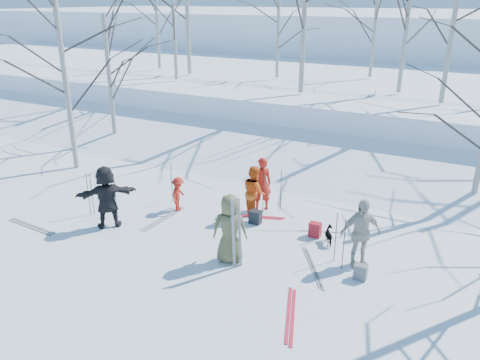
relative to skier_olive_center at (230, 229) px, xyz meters
The scene contains 38 objects.
ground 1.36m from the skier_olive_center, 143.88° to the left, with size 120.00×120.00×0.00m, color white.
snow_ramp 7.69m from the skier_olive_center, 96.22° to the left, with size 70.00×9.50×1.40m, color white.
snow_plateau 17.63m from the skier_olive_center, 92.70° to the left, with size 70.00×18.00×2.20m, color white.
far_hill 38.63m from the skier_olive_center, 91.23° to the left, with size 90.00×30.00×6.00m, color white.
skier_olive_center is the anchor object (origin of this frame).
skier_red_north 3.22m from the skier_olive_center, 101.33° to the left, with size 0.62×0.41×1.70m, color #B11C10.
skier_redor_behind 2.61m from the skier_olive_center, 102.97° to the left, with size 0.79×0.61×1.62m, color #D94E10.
skier_red_seated 3.43m from the skier_olive_center, 146.78° to the left, with size 0.70×0.40×1.09m, color #B11C10.
skier_cream_east 3.17m from the skier_olive_center, 24.39° to the left, with size 1.03×0.43×1.76m, color beige.
skier_grey_west 4.00m from the skier_olive_center, behind, with size 1.71×0.54×1.84m, color black.
dog 2.88m from the skier_olive_center, 45.80° to the left, with size 0.25×0.55×0.47m, color black.
upright_ski_left 0.40m from the skier_olive_center, 47.97° to the right, with size 0.07×0.02×1.90m, color silver.
upright_ski_right 0.41m from the skier_olive_center, 25.70° to the right, with size 0.07×0.02×1.90m, color silver.
ski_pair_a 2.70m from the skier_olive_center, 31.20° to the right, with size 0.82×1.86×0.02m, color red, non-canonical shape.
ski_pair_b 2.75m from the skier_olive_center, 103.81° to the left, with size 1.87×0.77×0.02m, color red, non-canonical shape.
ski_pair_c 6.15m from the skier_olive_center, 169.84° to the right, with size 1.91×0.31×0.02m, color silver, non-canonical shape.
ski_pair_d 2.25m from the skier_olive_center, 18.62° to the left, with size 1.19×1.71×0.02m, color silver, non-canonical shape.
ski_pair_e 3.25m from the skier_olive_center, 158.55° to the left, with size 0.30×1.91×0.02m, color silver, non-canonical shape.
ski_pole_a 4.42m from the skier_olive_center, behind, with size 0.02×0.02×1.34m, color black.
ski_pole_b 4.13m from the skier_olive_center, 145.97° to the left, with size 0.02×0.02×1.34m, color black.
ski_pole_c 4.99m from the skier_olive_center, behind, with size 0.02×0.02×1.34m, color black.
ski_pole_d 2.78m from the skier_olive_center, 19.91° to the left, with size 0.02×0.02×1.34m, color black.
ski_pole_e 5.10m from the skier_olive_center, behind, with size 0.02×0.02×1.34m, color black.
ski_pole_f 2.93m from the skier_olive_center, 98.97° to the left, with size 0.02×0.02×1.34m, color black.
ski_pole_g 2.63m from the skier_olive_center, 27.29° to the left, with size 0.02×0.02×1.34m, color black.
ski_pole_h 3.31m from the skier_olive_center, 90.87° to the left, with size 0.02×0.02×1.34m, color black.
backpack_red 2.73m from the skier_olive_center, 56.40° to the left, with size 0.32×0.22×0.42m, color #A31921.
backpack_grey 3.27m from the skier_olive_center, 12.51° to the left, with size 0.30×0.20×0.38m, color slate.
backpack_dark 2.31m from the skier_olive_center, 99.33° to the left, with size 0.34×0.24×0.40m, color black.
birch_plateau_a 15.43m from the skier_olive_center, 129.89° to the left, with size 4.47×4.47×5.53m, color silver, non-canonical shape.
birch_plateau_b 15.64m from the skier_olive_center, 109.54° to the left, with size 3.58×3.58×4.25m, color silver, non-canonical shape.
birch_plateau_e 17.33m from the skier_olive_center, 92.49° to the left, with size 3.99×3.99×4.85m, color silver, non-canonical shape.
birch_plateau_g 19.55m from the skier_olive_center, 131.85° to the left, with size 4.25×4.25×5.21m, color silver, non-canonical shape.
birch_plateau_h 12.82m from the skier_olive_center, 73.45° to the left, with size 4.96×4.96×6.24m, color silver, non-canonical shape.
birch_plateau_i 13.84m from the skier_olive_center, 83.64° to the left, with size 4.66×4.66×5.80m, color silver, non-canonical shape.
birch_plateau_j 12.37m from the skier_olive_center, 102.51° to the left, with size 5.87×5.87×7.53m, color silver, non-canonical shape.
birch_edge_a 9.51m from the skier_olive_center, 159.36° to the left, with size 4.89×4.89×6.13m, color silver, non-canonical shape.
birch_edge_d 11.61m from the skier_olive_center, 145.97° to the left, with size 4.52×4.52×5.60m, color silver, non-canonical shape.
Camera 1 is at (5.86, -9.55, 6.18)m, focal length 35.00 mm.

